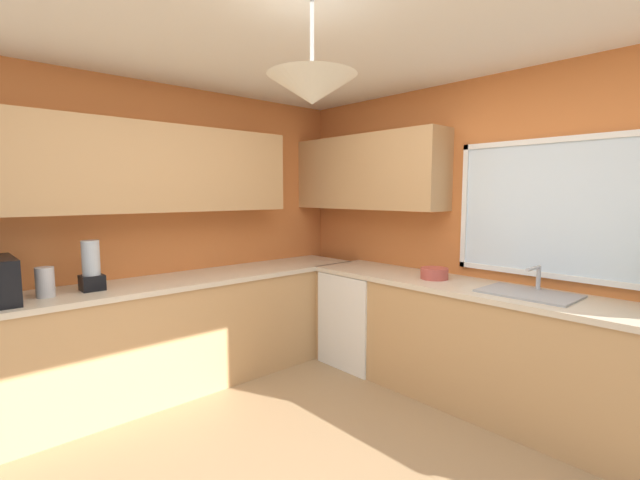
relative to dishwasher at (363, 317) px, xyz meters
The scene contains 8 objects.
room_shell 1.74m from the dishwasher, 77.51° to the right, with size 4.24×3.96×2.58m.
counter_run_left 1.71m from the dishwasher, 112.66° to the right, with size 0.65×3.57×0.91m.
counter_run_back 1.30m from the dishwasher, ahead, with size 3.33×0.65×0.91m.
dishwasher is the anchor object (origin of this frame).
kettle 2.59m from the dishwasher, 104.66° to the right, with size 0.12×0.12×0.20m, color #B7B7BC.
sink_assembly 1.58m from the dishwasher, ahead, with size 0.61×0.40×0.19m.
bowl 0.91m from the dishwasher, ahead, with size 0.22×0.22×0.09m, color #B74C42.
blender_appliance 2.34m from the dishwasher, 107.03° to the right, with size 0.15×0.15×0.36m.
Camera 1 is at (1.64, -1.43, 1.60)m, focal length 24.63 mm.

